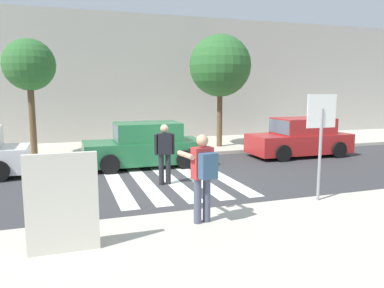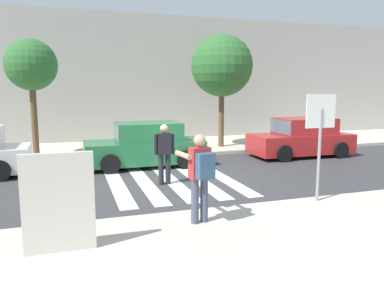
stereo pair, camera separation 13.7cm
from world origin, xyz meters
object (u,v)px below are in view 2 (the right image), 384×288
Objects in this scene: photographer_with_backpack at (200,171)px; street_tree_west at (31,66)px; parked_car_red at (302,138)px; street_tree_center at (222,66)px; advertising_board at (59,203)px; stop_sign at (320,124)px; pedestrian_crossing at (164,151)px; parked_car_green at (145,146)px.

street_tree_west is (-3.62, 8.87, 2.39)m from photographer_with_backpack.
street_tree_center reaches higher than parked_car_red.
advertising_board is at bearing -83.44° from street_tree_west.
stop_sign is 0.50× the size of street_tree_center.
parked_car_red is (6.37, 2.69, -0.25)m from pedestrian_crossing.
parked_car_green is 2.56× the size of advertising_board.
street_tree_west reaches higher than stop_sign.
parked_car_red is 2.56× the size of advertising_board.
pedestrian_crossing is 7.14m from street_tree_center.
advertising_board is at bearing -125.17° from street_tree_center.
parked_car_green is at bearing 88.53° from photographer_with_backpack.
parked_car_green is at bearing -34.05° from street_tree_west.
stop_sign is at bearing -46.81° from pedestrian_crossing.
parked_car_green is 7.36m from advertising_board.
street_tree_west is at bearing 128.81° from stop_sign.
parked_car_green is 6.39m from parked_car_red.
street_tree_west is 9.81m from advertising_board.
street_tree_west is 7.74m from street_tree_center.
parked_car_red is (6.55, 6.31, -0.44)m from photographer_with_backpack.
photographer_with_backpack reaches higher than advertising_board.
stop_sign is at bearing -63.24° from parked_car_green.
parked_car_red is (6.39, -0.00, 0.00)m from parked_car_green.
street_tree_center is (7.74, 0.05, 0.14)m from street_tree_west.
parked_car_red is (3.49, 5.76, -1.20)m from stop_sign.
parked_car_green and parked_car_red have the same top height.
advertising_board is (-2.54, -0.53, -0.23)m from photographer_with_backpack.
street_tree_center reaches higher than advertising_board.
pedestrian_crossing reaches higher than parked_car_green.
parked_car_red is at bearing 36.94° from advertising_board.
street_tree_west is at bearing 165.89° from parked_car_red.
photographer_with_backpack is 1.08× the size of advertising_board.
stop_sign is 8.62m from street_tree_center.
photographer_with_backpack is at bearing -91.47° from parked_car_green.
stop_sign reaches higher than photographer_with_backpack.
street_tree_west is at bearing 112.21° from photographer_with_backpack.
photographer_with_backpack is 0.42× the size of parked_car_green.
parked_car_green is at bearing 90.53° from pedestrian_crossing.
parked_car_green is 1.00× the size of parked_car_red.
pedestrian_crossing is 1.08× the size of advertising_board.
advertising_board is at bearing -168.29° from photographer_with_backpack.
pedestrian_crossing is at bearing -54.04° from street_tree_west.
pedestrian_crossing is 0.42× the size of parked_car_green.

